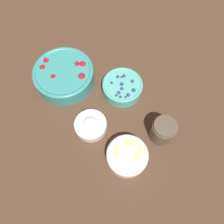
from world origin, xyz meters
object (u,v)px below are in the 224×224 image
bowl_strawberries (64,75)px  bowl_bananas (127,156)px  bowl_blueberries (122,87)px  bowl_cream (91,125)px  jar_chocolate (163,131)px

bowl_strawberries → bowl_bananas: bearing=157.6°
bowl_blueberries → bowl_cream: size_ratio=1.32×
bowl_bananas → bowl_blueberries: bearing=-57.4°
bowl_bananas → bowl_strawberries: bearing=-22.4°
jar_chocolate → bowl_bananas: bearing=64.4°
bowl_blueberries → bowl_cream: bowl_blueberries is taller
bowl_blueberries → bowl_bananas: bowl_blueberries is taller
bowl_blueberries → bowl_bananas: size_ratio=1.11×
bowl_blueberries → bowl_bananas: (-0.15, 0.24, 0.00)m
bowl_blueberries → bowl_cream: (0.02, 0.20, -0.01)m
bowl_blueberries → jar_chocolate: size_ratio=1.61×
bowl_cream → jar_chocolate: bearing=-156.2°
bowl_bananas → bowl_cream: bowl_bananas is taller
bowl_strawberries → bowl_cream: 0.24m
bowl_strawberries → jar_chocolate: 0.45m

